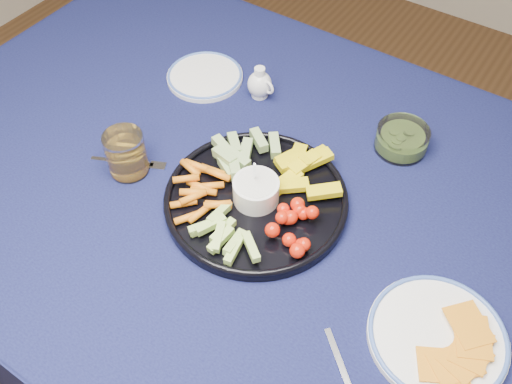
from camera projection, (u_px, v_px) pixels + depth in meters
The scene contains 8 objects.
dining_table at pixel (274, 221), 1.18m from camera, with size 1.67×1.07×0.75m.
crudite_platter at pixel (255, 196), 1.09m from camera, with size 0.35×0.35×0.11m.
creamer_pitcher at pixel (260, 84), 1.28m from camera, with size 0.07×0.06×0.08m.
pickle_bowl at pixel (402, 140), 1.18m from camera, with size 0.11×0.11×0.05m.
cheese_plate at pixel (438, 336), 0.91m from camera, with size 0.23×0.23×0.03m.
juice_tumbler at pixel (127, 156), 1.13m from camera, with size 0.08×0.08×0.09m.
fork_left at pixel (135, 163), 1.17m from camera, with size 0.15×0.08×0.00m.
side_plate_extra at pixel (205, 76), 1.34m from camera, with size 0.18×0.18×0.01m.
Camera 1 is at (0.37, -0.61, 1.60)m, focal length 40.00 mm.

